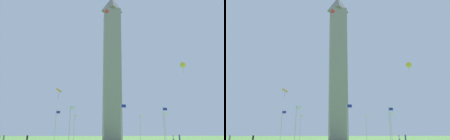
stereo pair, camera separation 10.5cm
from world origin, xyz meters
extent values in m
cube|color=gray|center=(0.00, 0.00, 19.99)|extent=(5.00, 5.00, 39.98)
pyramid|color=gray|center=(0.00, 0.00, 42.70)|extent=(5.00, 5.00, 5.45)
cylinder|color=silver|center=(15.37, 0.00, 3.96)|extent=(0.14, 0.14, 7.91)
cube|color=white|center=(15.92, 0.00, 7.46)|extent=(1.00, 0.03, 0.64)
cylinder|color=silver|center=(10.87, 10.87, 3.96)|extent=(0.14, 0.14, 7.91)
cube|color=white|center=(11.42, 10.87, 7.46)|extent=(1.00, 0.03, 0.64)
cylinder|color=silver|center=(0.00, 15.37, 3.96)|extent=(0.14, 0.14, 7.91)
cube|color=white|center=(0.55, 15.37, 7.46)|extent=(1.00, 0.03, 0.64)
cylinder|color=silver|center=(-10.87, 10.87, 3.96)|extent=(0.14, 0.14, 7.91)
cube|color=white|center=(-10.32, 10.87, 7.46)|extent=(1.00, 0.03, 0.64)
cylinder|color=silver|center=(-15.37, 0.00, 3.96)|extent=(0.14, 0.14, 7.91)
cube|color=#1E2D99|center=(-14.82, 0.00, 7.46)|extent=(1.00, 0.03, 0.64)
cylinder|color=silver|center=(-10.87, -10.87, 3.96)|extent=(0.14, 0.14, 7.91)
cube|color=white|center=(-10.32, -10.87, 7.46)|extent=(1.00, 0.03, 0.64)
cylinder|color=silver|center=(0.00, -15.37, 3.96)|extent=(0.14, 0.14, 7.91)
cube|color=#1E2D99|center=(0.55, -15.37, 7.46)|extent=(1.00, 0.03, 0.64)
cylinder|color=silver|center=(10.87, -10.87, 3.96)|extent=(0.14, 0.14, 7.91)
cube|color=#1E2D99|center=(11.42, -10.87, 7.46)|extent=(1.00, 0.03, 0.64)
cylinder|color=gray|center=(-20.71, -21.45, 1.15)|extent=(0.32, 0.32, 0.70)
sphere|color=tan|center=(-20.71, -21.45, 1.62)|extent=(0.24, 0.24, 0.24)
sphere|color=tan|center=(-22.49, -18.43, 1.61)|extent=(0.24, 0.24, 0.24)
cylinder|color=#3851B2|center=(12.24, -15.79, 1.17)|extent=(0.32, 0.32, 0.74)
sphere|color=tan|center=(12.24, -15.79, 1.66)|extent=(0.24, 0.24, 0.24)
cylinder|color=black|center=(-17.87, -17.87, 1.14)|extent=(0.32, 0.32, 0.67)
sphere|color=tan|center=(-17.87, -17.87, 1.59)|extent=(0.24, 0.24, 0.24)
cylinder|color=white|center=(9.39, -19.35, 1.08)|extent=(0.32, 0.32, 0.55)
sphere|color=#936B4C|center=(9.39, -19.35, 1.47)|extent=(0.24, 0.24, 0.24)
cube|color=orange|center=(-13.94, -9.13, 11.73)|extent=(1.60, 1.72, 0.73)
cylinder|color=#A75C15|center=(-13.94, -9.13, 10.57)|extent=(0.04, 0.04, 1.73)
cone|color=red|center=(-3.66, -18.18, 28.24)|extent=(1.59, 1.62, 1.29)
cylinder|color=maroon|center=(-3.66, -18.18, 27.40)|extent=(0.04, 0.04, 1.26)
cone|color=yellow|center=(14.78, -15.28, 17.16)|extent=(2.04, 2.13, 1.73)
cylinder|color=#A4921C|center=(14.78, -15.28, 16.11)|extent=(0.04, 0.04, 1.58)
camera|label=1|loc=(-7.58, -59.90, 1.78)|focal=33.85mm
camera|label=2|loc=(-7.47, -59.91, 1.78)|focal=33.85mm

